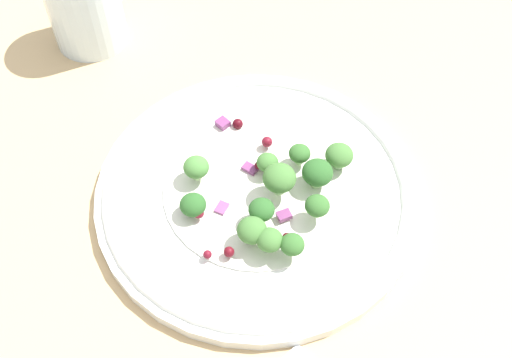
{
  "coord_description": "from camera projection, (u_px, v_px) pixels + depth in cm",
  "views": [
    {
      "loc": [
        -26.27,
        17.75,
        44.82
      ],
      "look_at": [
        -0.85,
        0.11,
        2.7
      ],
      "focal_mm": 42.97,
      "sensor_mm": 36.0,
      "label": 1
    }
  ],
  "objects": [
    {
      "name": "onion_bit_0",
      "position": [
        191.0,
        207.0,
        0.52
      ],
      "size": [
        1.67,
        1.61,
        0.42
      ],
      "primitive_type": "cube",
      "rotation": [
        0.0,
        0.0,
        2.46
      ],
      "color": "#843D75",
      "rests_on": "plate"
    },
    {
      "name": "onion_bit_3",
      "position": [
        250.0,
        169.0,
        0.54
      ],
      "size": [
        1.54,
        1.28,
        0.42
      ],
      "primitive_type": "cube",
      "rotation": [
        0.0,
        0.0,
        0.36
      ],
      "color": "#843D75",
      "rests_on": "plate"
    },
    {
      "name": "broccoli_floret_1",
      "position": [
        292.0,
        245.0,
        0.48
      ],
      "size": [
        1.96,
        1.96,
        1.99
      ],
      "color": "#9EC684",
      "rests_on": "plate"
    },
    {
      "name": "cranberry_5",
      "position": [
        199.0,
        213.0,
        0.51
      ],
      "size": [
        0.9,
        0.9,
        0.9
      ],
      "primitive_type": "sphere",
      "color": "maroon",
      "rests_on": "plate"
    },
    {
      "name": "broccoli_floret_9",
      "position": [
        262.0,
        210.0,
        0.5
      ],
      "size": [
        2.17,
        2.17,
        2.19
      ],
      "color": "#9EC684",
      "rests_on": "plate"
    },
    {
      "name": "onion_bit_1",
      "position": [
        222.0,
        208.0,
        0.52
      ],
      "size": [
        1.39,
        1.5,
        0.31
      ],
      "primitive_type": "cube",
      "rotation": [
        0.0,
        0.0,
        0.52
      ],
      "color": "#934C84",
      "rests_on": "plate"
    },
    {
      "name": "onion_bit_2",
      "position": [
        287.0,
        214.0,
        0.51
      ],
      "size": [
        1.11,
        1.32,
        0.46
      ],
      "primitive_type": "cube",
      "rotation": [
        0.0,
        0.0,
        2.94
      ],
      "color": "#843D75",
      "rests_on": "plate"
    },
    {
      "name": "cranberry_1",
      "position": [
        267.0,
        142.0,
        0.55
      ],
      "size": [
        0.99,
        0.99,
        0.99
      ],
      "primitive_type": "sphere",
      "color": "maroon",
      "rests_on": "plate"
    },
    {
      "name": "water_glass",
      "position": [
        84.0,
        3.0,
        0.63
      ],
      "size": [
        7.65,
        7.65,
        9.5
      ],
      "primitive_type": "cylinder",
      "color": "silver",
      "rests_on": "ground_plane"
    },
    {
      "name": "cranberry_4",
      "position": [
        238.0,
        124.0,
        0.57
      ],
      "size": [
        0.99,
        0.99,
        0.99
      ],
      "primitive_type": "sphere",
      "color": "#4C0A14",
      "rests_on": "plate"
    },
    {
      "name": "broccoli_floret_0",
      "position": [
        265.0,
        160.0,
        0.53
      ],
      "size": [
        1.93,
        1.93,
        1.95
      ],
      "color": "#8EB77A",
      "rests_on": "plate"
    },
    {
      "name": "broccoli_floret_11",
      "position": [
        279.0,
        179.0,
        0.51
      ],
      "size": [
        2.83,
        2.83,
        2.87
      ],
      "color": "#9EC684",
      "rests_on": "plate"
    },
    {
      "name": "broccoli_floret_2",
      "position": [
        339.0,
        156.0,
        0.53
      ],
      "size": [
        2.47,
        2.47,
        2.5
      ],
      "color": "#8EB77A",
      "rests_on": "plate"
    },
    {
      "name": "cranberry_6",
      "position": [
        207.0,
        254.0,
        0.49
      ],
      "size": [
        0.7,
        0.7,
        0.7
      ],
      "primitive_type": "sphere",
      "color": "maroon",
      "rests_on": "plate"
    },
    {
      "name": "ground_plane",
      "position": [
        252.0,
        196.0,
        0.56
      ],
      "size": [
        180.0,
        180.0,
        2.0
      ],
      "primitive_type": "cube",
      "color": "tan"
    },
    {
      "name": "broccoli_floret_10",
      "position": [
        317.0,
        173.0,
        0.52
      ],
      "size": [
        2.68,
        2.68,
        2.72
      ],
      "color": "#ADD18E",
      "rests_on": "plate"
    },
    {
      "name": "broccoli_floret_4",
      "position": [
        270.0,
        240.0,
        0.48
      ],
      "size": [
        2.13,
        2.13,
        2.16
      ],
      "color": "#9EC684",
      "rests_on": "plate"
    },
    {
      "name": "broccoli_floret_8",
      "position": [
        196.0,
        167.0,
        0.53
      ],
      "size": [
        2.24,
        2.24,
        2.27
      ],
      "color": "#ADD18E",
      "rests_on": "plate"
    },
    {
      "name": "onion_bit_4",
      "position": [
        223.0,
        123.0,
        0.57
      ],
      "size": [
        1.29,
        1.23,
        0.55
      ],
      "primitive_type": "cube",
      "rotation": [
        0.0,
        0.0,
        0.16
      ],
      "color": "#843D75",
      "rests_on": "plate"
    },
    {
      "name": "broccoli_floret_3",
      "position": [
        191.0,
        202.0,
        0.51
      ],
      "size": [
        2.23,
        2.23,
        2.26
      ],
      "color": "#9EC684",
      "rests_on": "plate"
    },
    {
      "name": "broccoli_floret_7",
      "position": [
        252.0,
        231.0,
        0.49
      ],
      "size": [
        2.43,
        2.43,
        2.46
      ],
      "color": "#ADD18E",
      "rests_on": "plate"
    },
    {
      "name": "plate",
      "position": [
        256.0,
        191.0,
        0.54
      ],
      "size": [
        28.31,
        28.31,
        1.7
      ],
      "color": "white",
      "rests_on": "ground_plane"
    },
    {
      "name": "cranberry_0",
      "position": [
        287.0,
        237.0,
        0.5
      ],
      "size": [
        0.72,
        0.72,
        0.72
      ],
      "primitive_type": "sphere",
      "color": "#4C0A14",
      "rests_on": "plate"
    },
    {
      "name": "broccoli_floret_6",
      "position": [
        317.0,
        206.0,
        0.5
      ],
      "size": [
        2.07,
        2.07,
        2.1
      ],
      "color": "#ADD18E",
      "rests_on": "plate"
    },
    {
      "name": "cranberry_2",
      "position": [
        258.0,
        165.0,
        0.54
      ],
      "size": [
        0.72,
        0.72,
        0.72
      ],
      "primitive_type": "sphere",
      "color": "#4C0A14",
      "rests_on": "plate"
    },
    {
      "name": "cranberry_3",
      "position": [
        229.0,
        252.0,
        0.49
      ],
      "size": [
        0.87,
        0.87,
        0.87
      ],
      "primitive_type": "sphere",
      "color": "maroon",
      "rests_on": "plate"
    },
    {
      "name": "dressing_pool",
      "position": [
        256.0,
        188.0,
        0.53
      ],
      "size": [
        16.42,
        16.42,
        0.2
      ],
      "primitive_type": "cylinder",
      "color": "white",
      "rests_on": "plate"
    },
    {
      "name": "broccoli_floret_5",
      "position": [
        300.0,
        154.0,
        0.54
      ],
      "size": [
        1.92,
        1.92,
        1.95
      ],
      "color": "#9EC684",
      "rests_on": "plate"
    }
  ]
}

